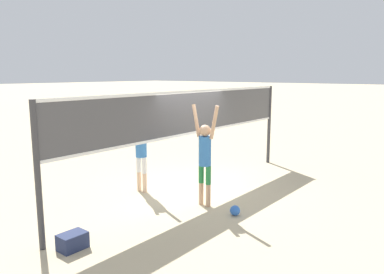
{
  "coord_description": "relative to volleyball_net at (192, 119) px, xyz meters",
  "views": [
    {
      "loc": [
        -7.06,
        -5.74,
        2.96
      ],
      "look_at": [
        0.0,
        0.0,
        1.4
      ],
      "focal_mm": 35.0,
      "sensor_mm": 36.0,
      "label": 1
    }
  ],
  "objects": [
    {
      "name": "player_spiker",
      "position": [
        -0.6,
        -0.85,
        -0.64
      ],
      "size": [
        0.28,
        0.72,
        2.28
      ],
      "rotation": [
        0.0,
        0.0,
        1.57
      ],
      "color": "tan",
      "rests_on": "ground_plane"
    },
    {
      "name": "ground_plane",
      "position": [
        0.0,
        0.0,
        -1.85
      ],
      "size": [
        200.0,
        200.0,
        0.0
      ],
      "primitive_type": "plane",
      "color": "beige"
    },
    {
      "name": "volleyball",
      "position": [
        -0.68,
        -1.72,
        -1.74
      ],
      "size": [
        0.22,
        0.22,
        0.22
      ],
      "color": "blue",
      "rests_on": "ground_plane"
    },
    {
      "name": "volleyball_net",
      "position": [
        0.0,
        0.0,
        0.0
      ],
      "size": [
        8.19,
        0.11,
        2.55
      ],
      "color": "#38383D",
      "rests_on": "ground_plane"
    },
    {
      "name": "player_blocker",
      "position": [
        -0.79,
        0.99,
        -0.68
      ],
      "size": [
        0.28,
        0.71,
        2.21
      ],
      "rotation": [
        0.0,
        0.0,
        -1.57
      ],
      "color": "beige",
      "rests_on": "ground_plane"
    },
    {
      "name": "gear_bag",
      "position": [
        -3.72,
        -0.4,
        -1.71
      ],
      "size": [
        0.46,
        0.33,
        0.28
      ],
      "color": "navy",
      "rests_on": "ground_plane"
    }
  ]
}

